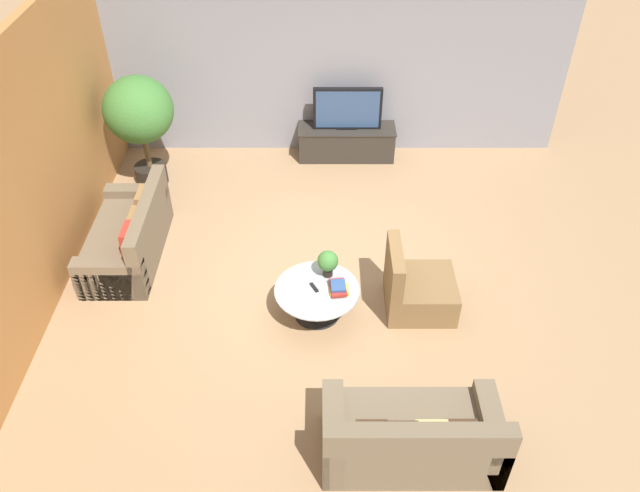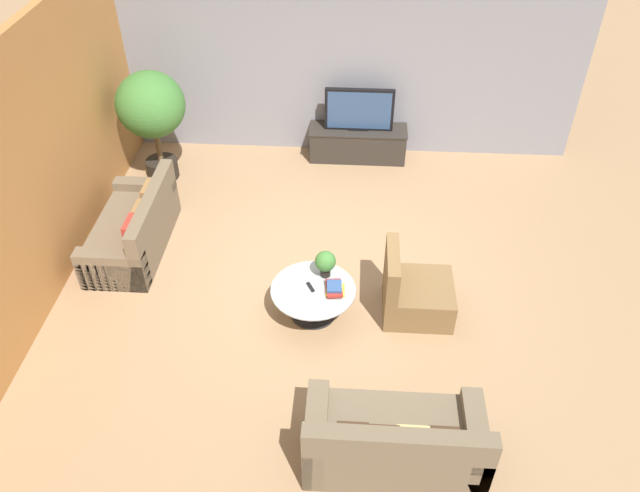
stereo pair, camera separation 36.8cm
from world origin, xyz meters
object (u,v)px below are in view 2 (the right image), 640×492
media_console (358,143)px  potted_palm_tall (151,109)px  television (359,110)px  armchair_wicker (414,293)px  coffee_table (313,296)px  couch_by_wall (134,230)px  couch_near_entry (394,442)px  potted_plant_tabletop (325,262)px

media_console → potted_palm_tall: 3.18m
television → potted_palm_tall: bearing=-166.1°
television → armchair_wicker: television is taller
coffee_table → couch_by_wall: bearing=156.0°
television → armchair_wicker: size_ratio=1.22×
couch_near_entry → couch_by_wall: bearing=-41.6°
armchair_wicker → television: bearing=11.8°
potted_plant_tabletop → potted_palm_tall: bearing=136.2°
potted_palm_tall → potted_plant_tabletop: 3.69m
coffee_table → potted_palm_tall: (-2.51, 2.78, 0.86)m
media_console → potted_plant_tabletop: 3.30m
coffee_table → armchair_wicker: size_ratio=1.14×
couch_by_wall → couch_near_entry: bearing=48.4°
potted_palm_tall → couch_near_entry: bearing=-53.8°
coffee_table → potted_plant_tabletop: bearing=62.8°
media_console → couch_by_wall: 3.77m
coffee_table → armchair_wicker: armchair_wicker is taller
armchair_wicker → potted_plant_tabletop: size_ratio=2.55×
media_console → potted_palm_tall: bearing=-166.0°
coffee_table → couch_near_entry: (0.88, -1.86, 0.01)m
television → couch_near_entry: size_ratio=0.64×
coffee_table → potted_palm_tall: 3.84m
armchair_wicker → coffee_table: bearing=96.6°
couch_near_entry → potted_palm_tall: potted_palm_tall is taller
coffee_table → potted_palm_tall: bearing=132.1°
media_console → coffee_table: (-0.46, -3.51, 0.01)m
media_console → armchair_wicker: size_ratio=1.77×
couch_by_wall → potted_plant_tabletop: (2.54, -0.83, 0.31)m
media_console → couch_near_entry: (0.43, -5.37, 0.02)m
coffee_table → media_console: bearing=82.6°
media_console → couch_by_wall: couch_by_wall is taller
coffee_table → couch_by_wall: size_ratio=0.57×
media_console → television: television is taller
potted_plant_tabletop → armchair_wicker: bearing=-6.0°
couch_by_wall → couch_near_entry: (3.30, -2.93, -0.00)m
couch_near_entry → potted_plant_tabletop: (-0.76, 2.10, 0.31)m
television → media_console: bearing=90.0°
couch_by_wall → armchair_wicker: 3.70m
media_console → couch_by_wall: bearing=-139.7°
armchair_wicker → potted_palm_tall: potted_palm_tall is taller
couch_near_entry → potted_palm_tall: 5.80m
couch_near_entry → coffee_table: bearing=-64.6°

